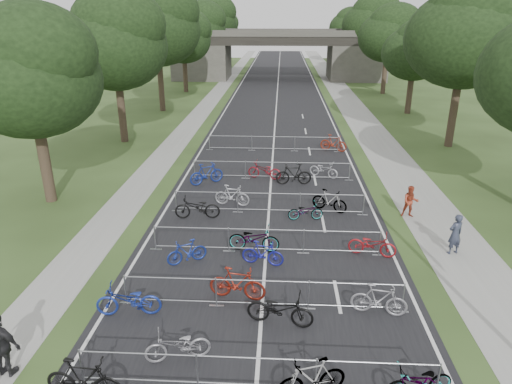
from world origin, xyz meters
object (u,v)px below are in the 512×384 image
overpass_bridge (279,54)px  pedestrian_c (2,346)px  pedestrian_a (455,234)px  pedestrian_b (410,202)px

overpass_bridge → pedestrian_c: overpass_bridge is taller
overpass_bridge → pedestrian_a: (7.66, -53.64, -2.66)m
overpass_bridge → pedestrian_b: 50.59m
pedestrian_b → pedestrian_c: bearing=-135.2°
overpass_bridge → pedestrian_c: bearing=-96.3°
overpass_bridge → pedestrian_c: (-6.80, -61.20, -2.57)m
overpass_bridge → pedestrian_a: bearing=-81.9°
pedestrian_b → pedestrian_c: size_ratio=0.81×
overpass_bridge → pedestrian_c: 61.63m
pedestrian_c → pedestrian_a: bearing=-142.2°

